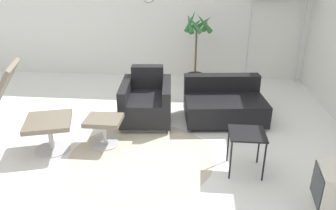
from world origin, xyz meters
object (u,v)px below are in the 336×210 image
lounge_chair (8,98)px  ottoman (104,125)px  couch_low (224,105)px  potted_plant (196,52)px  side_table (247,138)px  armchair_red (147,102)px

lounge_chair → ottoman: (1.04, 0.32, -0.47)m
lounge_chair → ottoman: size_ratio=2.73×
couch_low → potted_plant: size_ratio=0.88×
ottoman → side_table: 1.83m
couch_low → side_table: 1.40m
lounge_chair → armchair_red: 1.92m
lounge_chair → armchair_red: lounge_chair is taller
side_table → potted_plant: (-0.62, 2.90, 0.24)m
potted_plant → lounge_chair: bearing=-128.1°
lounge_chair → side_table: lounge_chair is taller
lounge_chair → couch_low: lounge_chair is taller
couch_low → potted_plant: potted_plant is taller
armchair_red → potted_plant: 1.84m
ottoman → lounge_chair: bearing=-162.7°
couch_low → potted_plant: bearing=-80.1°
couch_low → lounge_chair: bearing=18.7°
lounge_chair → potted_plant: 3.55m
armchair_red → potted_plant: (0.72, 1.65, 0.39)m
armchair_red → side_table: armchair_red is taller
lounge_chair → armchair_red: bearing=110.4°
lounge_chair → side_table: size_ratio=2.57×
ottoman → couch_low: (1.61, 0.95, -0.05)m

